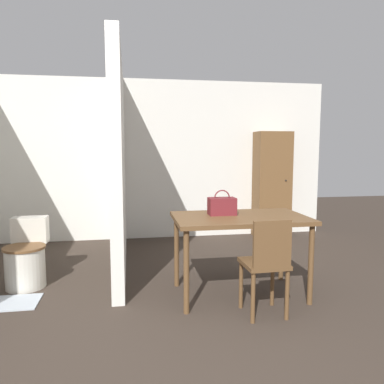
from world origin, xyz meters
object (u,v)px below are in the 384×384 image
Objects in this scene: dining_table at (240,224)px; wooden_cabinet at (272,185)px; wooden_chair at (267,262)px; handbag at (222,206)px; toilet at (26,258)px.

dining_table is 2.62m from wooden_cabinet.
wooden_chair is at bearing -112.28° from wooden_cabinet.
wooden_cabinet reaches higher than wooden_chair.
handbag is at bearing 109.31° from wooden_chair.
dining_table is at bearing 97.36° from wooden_chair.
handbag is at bearing -122.27° from wooden_cabinet.
dining_table is at bearing -16.16° from toilet.
handbag reaches higher than dining_table.
wooden_chair is 0.51× the size of wooden_cabinet.
wooden_chair is 2.49m from toilet.
wooden_cabinet is at bearing 65.81° from wooden_chair.
wooden_cabinet is (3.36, 1.69, 0.56)m from toilet.
wooden_cabinet is (1.39, 2.20, -0.02)m from handbag.
handbag is at bearing -14.57° from toilet.
wooden_cabinet is at bearing 57.73° from handbag.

